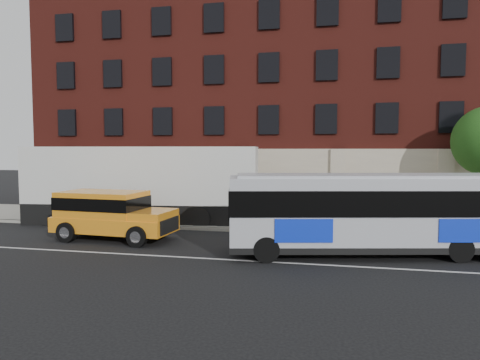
% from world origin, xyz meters
% --- Properties ---
extents(ground, '(120.00, 120.00, 0.00)m').
position_xyz_m(ground, '(0.00, 0.00, 0.00)').
color(ground, black).
rests_on(ground, ground).
extents(sidewalk, '(60.00, 6.00, 0.15)m').
position_xyz_m(sidewalk, '(0.00, 9.00, 0.07)').
color(sidewalk, '#9C9B8E').
rests_on(sidewalk, ground).
extents(kerb, '(60.00, 0.25, 0.15)m').
position_xyz_m(kerb, '(0.00, 6.00, 0.07)').
color(kerb, '#9C9B8E').
rests_on(kerb, ground).
extents(lane_line, '(60.00, 0.12, 0.01)m').
position_xyz_m(lane_line, '(0.00, 0.50, 0.01)').
color(lane_line, silver).
rests_on(lane_line, ground).
extents(building, '(30.00, 12.10, 15.00)m').
position_xyz_m(building, '(-0.01, 16.92, 7.58)').
color(building, maroon).
rests_on(building, sidewalk).
extents(sign_pole, '(0.30, 0.20, 2.50)m').
position_xyz_m(sign_pole, '(-8.50, 6.15, 1.45)').
color(sign_pole, slate).
rests_on(sign_pole, ground).
extents(city_bus, '(11.81, 4.87, 3.16)m').
position_xyz_m(city_bus, '(7.45, 2.41, 1.75)').
color(city_bus, '#B1B4BD').
rests_on(city_bus, ground).
extents(yellow_suv, '(5.84, 2.83, 2.20)m').
position_xyz_m(yellow_suv, '(-4.27, 2.98, 1.26)').
color(yellow_suv, orange).
rests_on(yellow_suv, ground).
extents(shipping_container, '(13.01, 4.08, 4.26)m').
position_xyz_m(shipping_container, '(-4.68, 7.34, 2.11)').
color(shipping_container, black).
rests_on(shipping_container, ground).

